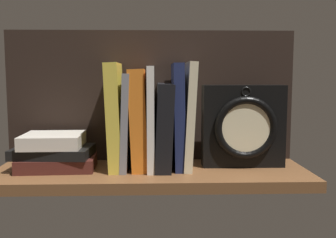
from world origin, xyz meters
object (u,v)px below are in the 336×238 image
object	(u,v)px
book_yellow_seinlanguage	(115,116)
book_black_skeptic	(164,126)
framed_clock	(244,126)
book_stack_side	(55,152)
book_orange_pandolfini	(139,119)
book_navy_bierce	(178,116)
book_white_catcher	(151,118)
book_cream_twain	(188,115)
book_gray_chess	(126,121)

from	to	relation	value
book_yellow_seinlanguage	book_black_skeptic	distance (cm)	11.90
framed_clock	book_stack_side	size ratio (longest dim) A/B	1.03
book_orange_pandolfini	book_navy_bierce	world-z (taller)	book_navy_bierce
book_stack_side	framed_clock	bearing A→B (deg)	1.50
book_orange_pandolfini	book_yellow_seinlanguage	bearing A→B (deg)	180.00
book_orange_pandolfini	book_white_catcher	bearing A→B (deg)	0.00
book_orange_pandolfini	book_stack_side	xyz separation A→B (cm)	(-20.00, -1.26, -7.73)
framed_clock	book_cream_twain	bearing A→B (deg)	179.71
book_orange_pandolfini	book_black_skeptic	distance (cm)	6.28
book_orange_pandolfini	book_cream_twain	distance (cm)	12.00
book_yellow_seinlanguage	book_cream_twain	xyz separation A→B (cm)	(17.58, 0.00, 0.13)
book_gray_chess	book_white_catcher	bearing A→B (deg)	0.00
book_navy_bierce	book_cream_twain	size ratio (longest dim) A/B	0.99
book_cream_twain	framed_clock	bearing A→B (deg)	-0.29
book_yellow_seinlanguage	book_navy_bierce	world-z (taller)	same
book_yellow_seinlanguage	book_white_catcher	world-z (taller)	book_yellow_seinlanguage
book_black_skeptic	book_cream_twain	bearing A→B (deg)	0.00
book_orange_pandolfini	book_black_skeptic	xyz separation A→B (cm)	(6.05, 0.00, -1.68)
book_gray_chess	book_navy_bierce	size ratio (longest dim) A/B	0.90
book_orange_pandolfini	framed_clock	world-z (taller)	book_orange_pandolfini
book_yellow_seinlanguage	book_orange_pandolfini	world-z (taller)	book_yellow_seinlanguage
book_yellow_seinlanguage	book_navy_bierce	distance (cm)	15.09
book_navy_bierce	book_cream_twain	world-z (taller)	book_cream_twain
book_orange_pandolfini	book_black_skeptic	size ratio (longest dim) A/B	1.17
book_navy_bierce	book_stack_side	bearing A→B (deg)	-177.56
book_white_catcher	framed_clock	bearing A→B (deg)	-0.17
book_yellow_seinlanguage	book_stack_side	bearing A→B (deg)	-175.01
book_black_skeptic	book_orange_pandolfini	bearing A→B (deg)	180.00
book_navy_bierce	book_black_skeptic	bearing A→B (deg)	180.00
book_white_catcher	book_navy_bierce	xyz separation A→B (cm)	(6.47, 0.00, 0.38)
book_cream_twain	book_black_skeptic	bearing A→B (deg)	180.00
book_gray_chess	book_black_skeptic	bearing A→B (deg)	0.00
book_orange_pandolfini	book_stack_side	bearing A→B (deg)	-176.40
framed_clock	book_orange_pandolfini	bearing A→B (deg)	179.85
framed_clock	book_stack_side	xyz separation A→B (cm)	(-45.41, -1.19, -5.86)
book_white_catcher	book_stack_side	size ratio (longest dim) A/B	1.25
book_orange_pandolfini	framed_clock	bearing A→B (deg)	-0.15
book_white_catcher	book_cream_twain	size ratio (longest dim) A/B	0.96
book_gray_chess	book_yellow_seinlanguage	bearing A→B (deg)	180.00
book_navy_bierce	book_gray_chess	bearing A→B (deg)	180.00
book_gray_chess	book_cream_twain	xyz separation A→B (cm)	(14.96, 0.00, 1.35)
book_black_skeptic	book_navy_bierce	size ratio (longest dim) A/B	0.81
book_gray_chess	book_orange_pandolfini	bearing A→B (deg)	0.00
book_black_skeptic	book_cream_twain	world-z (taller)	book_cream_twain
book_orange_pandolfini	book_cream_twain	world-z (taller)	book_cream_twain
framed_clock	book_navy_bierce	bearing A→B (deg)	179.75
book_yellow_seinlanguage	book_cream_twain	bearing A→B (deg)	0.00
book_gray_chess	book_cream_twain	bearing A→B (deg)	0.00
book_stack_side	book_navy_bierce	bearing A→B (deg)	2.44
book_gray_chess	framed_clock	xyz separation A→B (cm)	(28.40, -0.07, -1.37)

